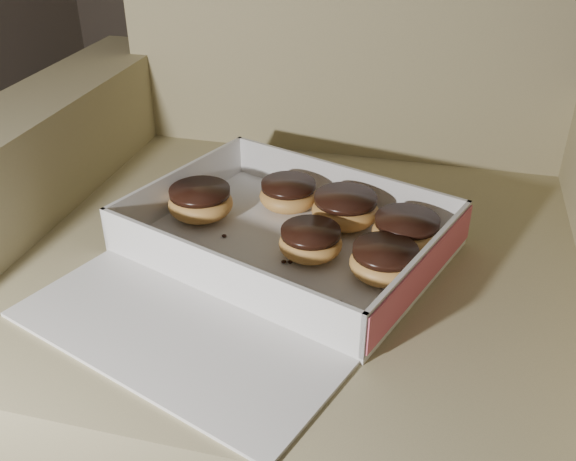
% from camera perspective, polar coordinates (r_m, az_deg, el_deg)
% --- Properties ---
extents(armchair, '(1.00, 0.85, 1.05)m').
position_cam_1_polar(armchair, '(1.04, 2.39, -5.48)').
color(armchair, '#847954').
rests_on(armchair, floor).
extents(bakery_box, '(0.53, 0.58, 0.07)m').
position_cam_1_polar(bakery_box, '(0.85, -1.42, -2.10)').
color(bakery_box, silver).
rests_on(bakery_box, armchair).
extents(donut_a, '(0.10, 0.10, 0.05)m').
position_cam_1_polar(donut_a, '(0.95, -7.79, 2.54)').
color(donut_a, gold).
rests_on(donut_a, bakery_box).
extents(donut_b, '(0.09, 0.09, 0.04)m').
position_cam_1_polar(donut_b, '(0.96, 0.04, 3.23)').
color(donut_b, gold).
rests_on(donut_b, bakery_box).
extents(donut_c, '(0.09, 0.09, 0.04)m').
position_cam_1_polar(donut_c, '(0.81, 8.58, -2.76)').
color(donut_c, gold).
rests_on(donut_c, bakery_box).
extents(donut_d, '(0.08, 0.08, 0.04)m').
position_cam_1_polar(donut_d, '(0.85, 2.01, -1.00)').
color(donut_d, gold).
rests_on(donut_d, bakery_box).
extents(donut_e, '(0.09, 0.09, 0.05)m').
position_cam_1_polar(donut_e, '(0.88, 10.46, -0.09)').
color(donut_e, gold).
rests_on(donut_e, bakery_box).
extents(donut_f, '(0.10, 0.10, 0.05)m').
position_cam_1_polar(donut_f, '(0.92, 5.10, 1.91)').
color(donut_f, gold).
rests_on(donut_f, bakery_box).
extents(crumb_a, '(0.01, 0.01, 0.00)m').
position_cam_1_polar(crumb_a, '(0.96, -8.27, 1.22)').
color(crumb_a, black).
rests_on(crumb_a, bakery_box).
extents(crumb_b, '(0.01, 0.01, 0.00)m').
position_cam_1_polar(crumb_b, '(0.78, 4.63, -6.40)').
color(crumb_b, black).
rests_on(crumb_b, bakery_box).
extents(crumb_c, '(0.01, 0.01, 0.00)m').
position_cam_1_polar(crumb_c, '(0.84, 0.19, -2.80)').
color(crumb_c, black).
rests_on(crumb_c, bakery_box).
extents(crumb_d, '(0.01, 0.01, 0.00)m').
position_cam_1_polar(crumb_d, '(0.84, -0.38, -2.79)').
color(crumb_d, black).
rests_on(crumb_d, bakery_box).
extents(crumb_e, '(0.01, 0.01, 0.00)m').
position_cam_1_polar(crumb_e, '(0.90, -5.70, -0.47)').
color(crumb_e, black).
rests_on(crumb_e, bakery_box).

